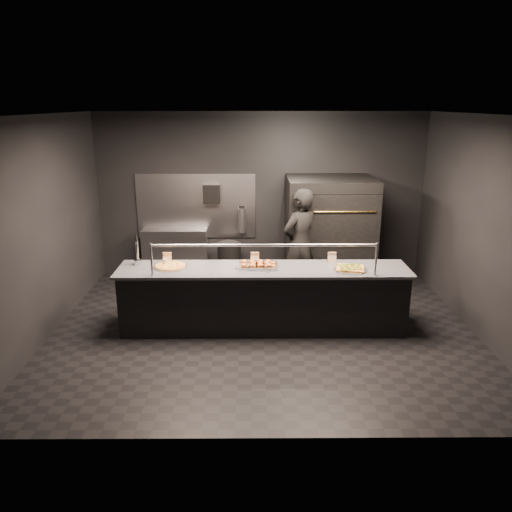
# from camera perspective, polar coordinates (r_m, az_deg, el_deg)

# --- Properties ---
(room) EXTENTS (6.04, 6.00, 3.00)m
(room) POSITION_cam_1_polar(r_m,az_deg,el_deg) (6.89, 0.67, 3.28)
(room) COLOR black
(room) RESTS_ON ground
(service_counter) EXTENTS (4.10, 0.78, 1.37)m
(service_counter) POSITION_cam_1_polar(r_m,az_deg,el_deg) (7.16, 0.84, -4.85)
(service_counter) COLOR black
(service_counter) RESTS_ON ground
(pizza_oven) EXTENTS (1.50, 1.23, 1.91)m
(pizza_oven) POSITION_cam_1_polar(r_m,az_deg,el_deg) (8.92, 8.34, 2.82)
(pizza_oven) COLOR black
(pizza_oven) RESTS_ON ground
(prep_shelf) EXTENTS (1.20, 0.35, 0.90)m
(prep_shelf) POSITION_cam_1_polar(r_m,az_deg,el_deg) (9.47, -9.19, 0.38)
(prep_shelf) COLOR #99999E
(prep_shelf) RESTS_ON ground
(towel_dispenser) EXTENTS (0.30, 0.20, 0.35)m
(towel_dispenser) POSITION_cam_1_polar(r_m,az_deg,el_deg) (9.20, -5.11, 7.09)
(towel_dispenser) COLOR black
(towel_dispenser) RESTS_ON room
(fire_extinguisher) EXTENTS (0.14, 0.14, 0.51)m
(fire_extinguisher) POSITION_cam_1_polar(r_m,az_deg,el_deg) (9.28, -1.63, 4.15)
(fire_extinguisher) COLOR #B2B2B7
(fire_extinguisher) RESTS_ON room
(beer_tap) EXTENTS (0.12, 0.18, 0.47)m
(beer_tap) POSITION_cam_1_polar(r_m,az_deg,el_deg) (7.32, -13.38, 0.07)
(beer_tap) COLOR silver
(beer_tap) RESTS_ON service_counter
(round_pizza) EXTENTS (0.49, 0.49, 0.03)m
(round_pizza) POSITION_cam_1_polar(r_m,az_deg,el_deg) (7.14, -9.74, -1.14)
(round_pizza) COLOR silver
(round_pizza) RESTS_ON service_counter
(slider_tray_a) EXTENTS (0.59, 0.51, 0.08)m
(slider_tray_a) POSITION_cam_1_polar(r_m,az_deg,el_deg) (7.05, 0.03, -1.00)
(slider_tray_a) COLOR silver
(slider_tray_a) RESTS_ON service_counter
(slider_tray_b) EXTENTS (0.46, 0.38, 0.06)m
(slider_tray_b) POSITION_cam_1_polar(r_m,az_deg,el_deg) (7.03, 0.84, -1.10)
(slider_tray_b) COLOR silver
(slider_tray_b) RESTS_ON service_counter
(square_pizza) EXTENTS (0.47, 0.47, 0.05)m
(square_pizza) POSITION_cam_1_polar(r_m,az_deg,el_deg) (7.05, 10.72, -1.41)
(square_pizza) COLOR silver
(square_pizza) RESTS_ON service_counter
(condiment_jar) EXTENTS (0.15, 0.06, 0.10)m
(condiment_jar) POSITION_cam_1_polar(r_m,az_deg,el_deg) (7.21, -10.12, -0.72)
(condiment_jar) COLOR silver
(condiment_jar) RESTS_ON service_counter
(tent_cards) EXTENTS (2.52, 0.04, 0.15)m
(tent_cards) POSITION_cam_1_polar(r_m,az_deg,el_deg) (7.25, -0.52, -0.13)
(tent_cards) COLOR white
(tent_cards) RESTS_ON service_counter
(trash_bin) EXTENTS (0.43, 0.43, 0.71)m
(trash_bin) POSITION_cam_1_polar(r_m,az_deg,el_deg) (9.14, -3.06, -0.66)
(trash_bin) COLOR black
(trash_bin) RESTS_ON ground
(worker) EXTENTS (0.80, 0.75, 1.84)m
(worker) POSITION_cam_1_polar(r_m,az_deg,el_deg) (8.19, 5.06, 1.32)
(worker) COLOR black
(worker) RESTS_ON ground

